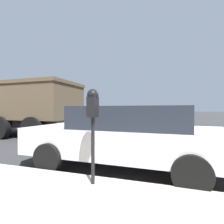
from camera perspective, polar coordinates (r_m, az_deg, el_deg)
ground_plane at (r=5.36m, az=13.40°, el=-13.84°), size 220.00×220.00×0.00m
parking_meter at (r=2.90m, az=-6.27°, el=0.22°), size 0.21×0.19×1.57m
car_white at (r=4.18m, az=4.49°, el=-7.33°), size 2.21×4.54×1.43m
dump_truck at (r=10.91m, az=-29.94°, el=2.23°), size 2.96×7.31×3.12m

